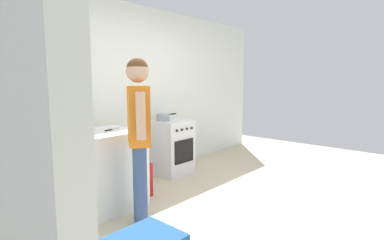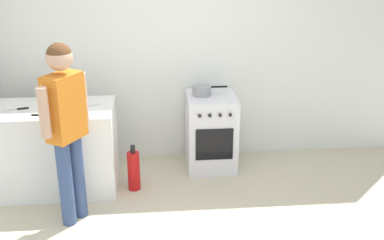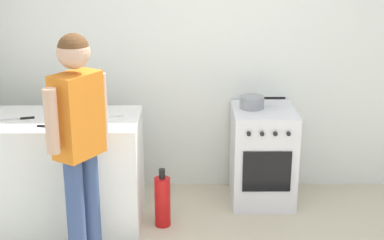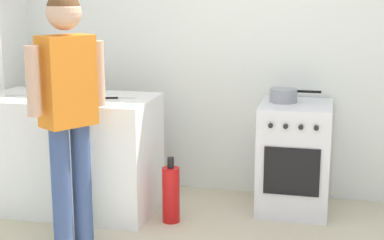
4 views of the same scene
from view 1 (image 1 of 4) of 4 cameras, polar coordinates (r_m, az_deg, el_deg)
name	(u,v)px [view 1 (image 1 of 4)]	position (r m, az deg, el deg)	size (l,w,h in m)	color
ground_plane	(243,206)	(3.72, 9.67, -15.89)	(8.00, 8.00, 0.00)	beige
back_wall	(137,92)	(4.74, -10.46, 5.31)	(6.00, 0.10, 2.60)	silver
counter_unit	(83,175)	(3.52, -20.09, -9.82)	(1.30, 0.70, 0.90)	white
oven_left	(170,147)	(4.80, -4.15, -5.08)	(0.54, 0.62, 0.85)	silver
pot	(163,117)	(4.69, -5.52, 0.51)	(0.39, 0.21, 0.11)	gray
knife_paring	(89,137)	(3.22, -19.02, -3.03)	(0.21, 0.05, 0.01)	silver
knife_utility	(112,129)	(3.62, -15.03, -1.75)	(0.25, 0.11, 0.01)	silver
knife_carving	(51,139)	(3.25, -25.25, -3.27)	(0.33, 0.11, 0.01)	silver
person	(139,126)	(3.03, -10.12, -1.18)	(0.35, 0.49, 1.69)	#384C7A
fire_extinguisher	(148,179)	(3.95, -8.39, -11.07)	(0.13, 0.13, 0.50)	red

